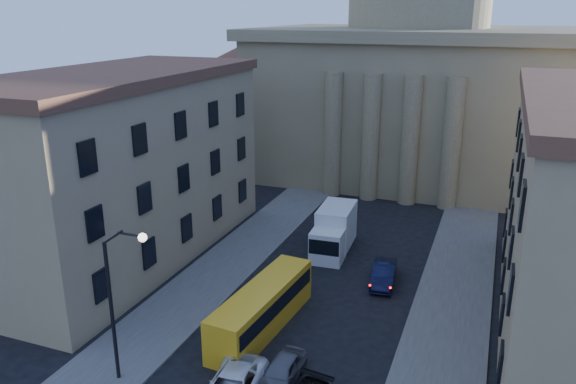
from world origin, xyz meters
name	(u,v)px	position (x,y,z in m)	size (l,w,h in m)	color
sidewalk_left	(196,292)	(-8.50, 18.00, 0.07)	(5.00, 60.00, 0.15)	#4F4D48
sidewalk_right	(445,340)	(8.50, 18.00, 0.07)	(5.00, 60.00, 0.15)	#4F4D48
church	(414,73)	(0.00, 55.47, 11.88)	(68.02, 28.76, 36.60)	olive
building_left	(121,166)	(-17.00, 22.00, 7.42)	(11.60, 26.60, 14.70)	tan
street_lamp	(118,293)	(-6.97, 8.00, 5.29)	(2.62, 0.44, 8.83)	black
car_right_far	(282,372)	(0.80, 10.83, 0.71)	(1.69, 4.19, 1.43)	#55555A
car_right_distant	(384,274)	(3.50, 24.15, 0.75)	(1.59, 4.55, 1.50)	black
city_bus	(262,307)	(-2.30, 15.46, 1.50)	(3.10, 10.08, 2.80)	gold
box_truck	(334,232)	(-1.56, 28.47, 1.70)	(2.91, 6.65, 3.58)	silver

